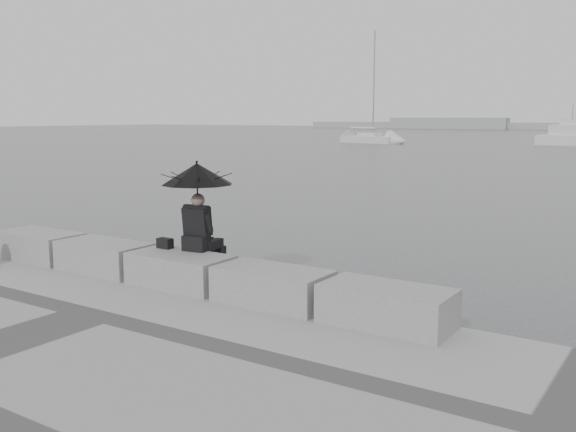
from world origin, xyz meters
The scene contains 9 objects.
ground centered at (0.00, 0.00, 0.00)m, with size 360.00×360.00×0.00m, color #3F4244.
stone_block_far_left centered at (-3.40, -0.45, 0.75)m, with size 1.60×0.80×0.50m, color slate.
stone_block_left centered at (-1.70, -0.45, 0.75)m, with size 1.60×0.80×0.50m, color slate.
stone_block_centre centered at (0.00, -0.45, 0.75)m, with size 1.60×0.80×0.50m, color slate.
stone_block_right centered at (1.70, -0.45, 0.75)m, with size 1.60×0.80×0.50m, color slate.
stone_block_far_right centered at (3.40, -0.45, 0.75)m, with size 1.60×0.80×0.50m, color slate.
seated_person centered at (0.03, -0.07, 1.99)m, with size 1.11×1.11×1.39m.
bag centered at (-0.50, -0.25, 1.08)m, with size 0.25×0.14×0.16m, color black.
sailboat_left centered at (-26.99, 60.84, 0.53)m, with size 7.45×3.76×12.90m.
Camera 1 is at (6.56, -7.44, 3.05)m, focal length 40.00 mm.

